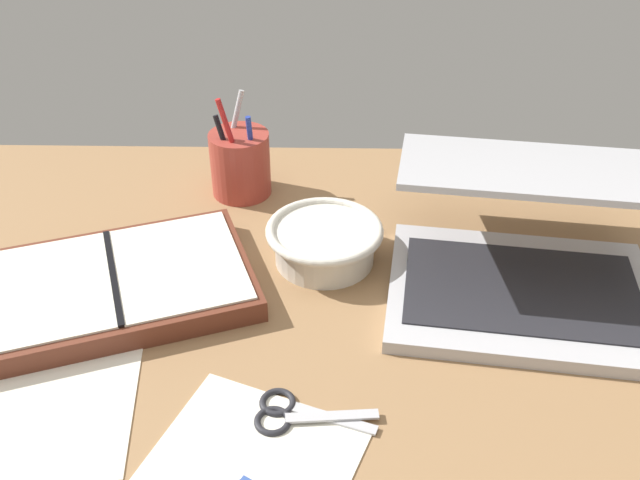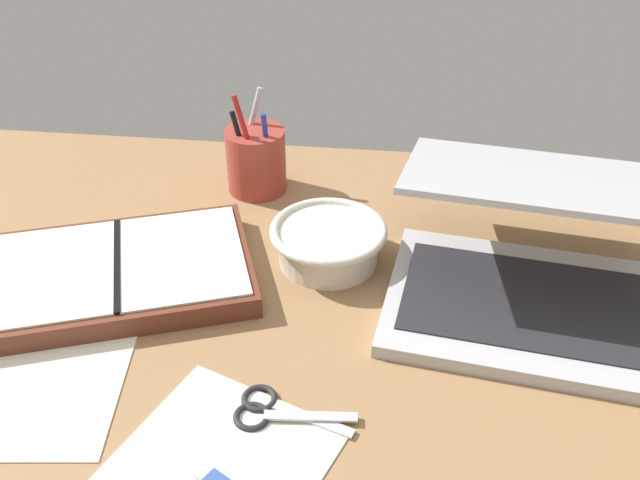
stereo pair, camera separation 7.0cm
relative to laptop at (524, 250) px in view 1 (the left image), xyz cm
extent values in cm
cube|color=#936D47|center=(-24.99, -12.99, -6.44)|extent=(140.00, 100.00, 2.00)
cube|color=#B7B7BC|center=(-0.44, -3.27, -4.54)|extent=(35.44, 28.41, 1.80)
cube|color=#232328|center=(-0.44, -3.27, -3.52)|extent=(30.67, 21.14, 0.24)
cube|color=#B7B7BC|center=(0.82, 6.11, 8.21)|extent=(35.38, 27.98, 6.19)
cube|color=navy|center=(0.75, 5.64, 8.10)|extent=(32.47, 25.18, 5.18)
cylinder|color=silver|center=(-24.91, 4.75, -3.05)|extent=(13.24, 13.24, 4.79)
torus|color=silver|center=(-24.91, 4.75, -0.65)|extent=(15.58, 15.58, 1.25)
cylinder|color=#9E382D|center=(-38.00, 22.22, -0.50)|extent=(9.05, 9.05, 9.90)
cylinder|color=black|center=(-39.34, 20.12, 1.89)|extent=(4.08, 2.91, 12.40)
cylinder|color=#233899|center=(-35.93, 20.85, 1.83)|extent=(1.33, 1.59, 12.60)
cylinder|color=#B21E1E|center=(-38.37, 19.76, 3.37)|extent=(4.52, 1.35, 15.38)
cylinder|color=#B7B7BC|center=(-39.38, 24.29, 2.91)|extent=(4.55, 3.33, 14.35)
cube|color=brown|center=(-51.07, -3.34, -3.97)|extent=(39.00, 32.04, 2.95)
cube|color=silver|center=(-58.67, -6.10, -2.34)|extent=(21.37, 23.99, 0.30)
cube|color=silver|center=(-43.47, -0.58, -2.34)|extent=(21.37, 23.99, 0.30)
cube|color=black|center=(-51.07, -3.34, -2.19)|extent=(7.53, 18.97, 0.30)
cube|color=#B7B7BC|center=(-23.78, -23.01, -4.84)|extent=(9.70, 1.99, 0.30)
cube|color=#B7B7BC|center=(-23.78, -23.01, -5.14)|extent=(9.49, 4.32, 0.30)
torus|color=#232328|center=(-29.86, -23.52, -5.14)|extent=(3.90, 3.90, 0.70)
torus|color=#232328|center=(-29.54, -21.00, -5.14)|extent=(3.90, 3.90, 0.70)
cube|color=silver|center=(-53.46, -20.65, -5.36)|extent=(19.84, 24.22, 0.16)
camera|label=1|loc=(-24.03, -72.48, 51.94)|focal=40.00mm
camera|label=2|loc=(-17.02, -71.99, 51.94)|focal=40.00mm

